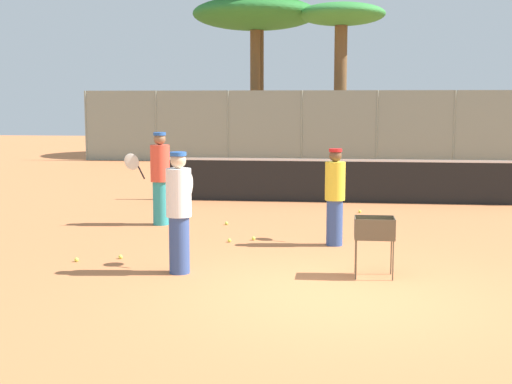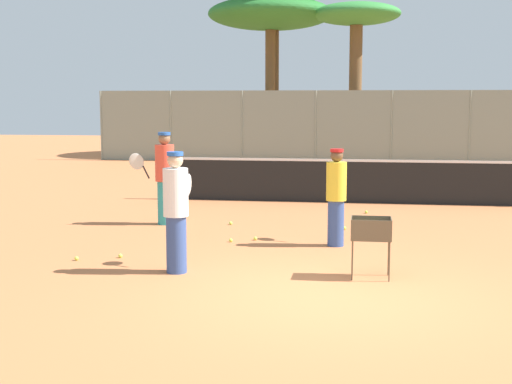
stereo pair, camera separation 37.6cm
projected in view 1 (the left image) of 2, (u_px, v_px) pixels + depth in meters
name	position (u px, v px, depth m)	size (l,w,h in m)	color
ground_plane	(338.00, 297.00, 9.10)	(80.00, 80.00, 0.00)	#C67242
tennis_net	(339.00, 180.00, 17.47)	(9.23, 0.10, 1.07)	#26592D
back_fence	(339.00, 127.00, 28.51)	(21.09, 0.08, 2.89)	gray
tree_2	(341.00, 23.00, 30.55)	(3.77, 3.77, 6.63)	brown
tree_3	(255.00, 16.00, 31.75)	(5.59, 5.59, 7.02)	brown
player_white_outfit	(179.00, 211.00, 10.24)	(0.36, 0.92, 1.76)	#334C8C
player_red_cap	(335.00, 195.00, 12.24)	(0.38, 0.88, 1.68)	#334C8C
player_yellow_shirt	(160.00, 177.00, 14.26)	(0.92, 0.42, 1.86)	teal
ball_cart	(374.00, 233.00, 10.05)	(0.56, 0.41, 0.86)	brown
tennis_ball_0	(76.00, 260.00, 11.07)	(0.07, 0.07, 0.07)	#D1E54C
tennis_ball_1	(121.00, 257.00, 11.27)	(0.07, 0.07, 0.07)	#D1E54C
tennis_ball_2	(254.00, 238.00, 12.77)	(0.07, 0.07, 0.07)	#D1E54C
tennis_ball_3	(360.00, 211.00, 15.88)	(0.07, 0.07, 0.07)	#D1E54C
tennis_ball_4	(161.00, 220.00, 14.76)	(0.07, 0.07, 0.07)	#D1E54C
tennis_ball_5	(229.00, 240.00, 12.59)	(0.07, 0.07, 0.07)	#D1E54C
tennis_ball_6	(227.00, 223.00, 14.34)	(0.07, 0.07, 0.07)	#D1E54C
tennis_ball_7	(341.00, 228.00, 13.86)	(0.07, 0.07, 0.07)	#D1E54C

